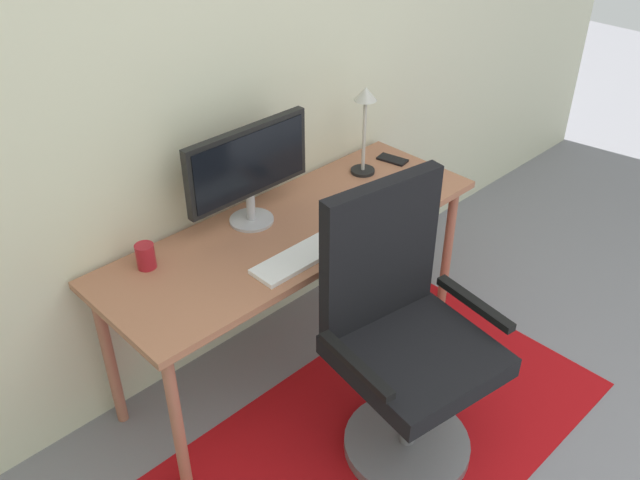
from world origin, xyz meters
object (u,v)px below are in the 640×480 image
object	(u,v)px
desk_lamp	(365,115)
computer_mouse	(365,224)
cell_phone	(392,159)
office_chair	(402,348)
coffee_cup	(146,256)
desk	(295,241)
monitor	(248,167)
keyboard	(303,255)

from	to	relation	value
desk_lamp	computer_mouse	bearing A→B (deg)	-135.96
cell_phone	office_chair	size ratio (longest dim) A/B	0.13
computer_mouse	coffee_cup	bearing A→B (deg)	153.96
desk	monitor	distance (m)	0.37
coffee_cup	office_chair	size ratio (longest dim) A/B	0.09
desk	desk_lamp	bearing A→B (deg)	12.82
desk	office_chair	distance (m)	0.64
monitor	desk_lamp	world-z (taller)	monitor
coffee_cup	keyboard	bearing A→B (deg)	-38.19
computer_mouse	desk_lamp	world-z (taller)	desk_lamp
desk	cell_phone	size ratio (longest dim) A/B	11.87
computer_mouse	office_chair	bearing A→B (deg)	-119.65
coffee_cup	desk_lamp	size ratio (longest dim) A/B	0.24
monitor	coffee_cup	bearing A→B (deg)	177.04
desk	coffee_cup	world-z (taller)	coffee_cup
cell_phone	desk_lamp	xyz separation A→B (m)	(-0.19, 0.02, 0.28)
cell_phone	office_chair	world-z (taller)	office_chair
cell_phone	office_chair	bearing A→B (deg)	-148.20
coffee_cup	office_chair	distance (m)	0.99
coffee_cup	computer_mouse	bearing A→B (deg)	-26.04
keyboard	desk_lamp	distance (m)	0.77
keyboard	monitor	bearing A→B (deg)	86.01
monitor	desk_lamp	distance (m)	0.63
cell_phone	desk_lamp	size ratio (longest dim) A/B	0.34
desk	monitor	size ratio (longest dim) A/B	2.92
keyboard	desk_lamp	world-z (taller)	desk_lamp
desk	coffee_cup	bearing A→B (deg)	163.28
keyboard	coffee_cup	world-z (taller)	coffee_cup
monitor	desk	bearing A→B (deg)	-56.25
desk	monitor	xyz separation A→B (m)	(-0.10, 0.15, 0.32)
monitor	keyboard	bearing A→B (deg)	-93.99
keyboard	computer_mouse	xyz separation A→B (m)	(0.32, -0.02, 0.01)
keyboard	coffee_cup	distance (m)	0.58
coffee_cup	desk_lamp	bearing A→B (deg)	-2.66
monitor	keyboard	xyz separation A→B (m)	(-0.02, -0.33, -0.24)
computer_mouse	desk_lamp	size ratio (longest dim) A/B	0.25
coffee_cup	desk_lamp	xyz separation A→B (m)	(1.11, -0.05, 0.23)
keyboard	coffee_cup	bearing A→B (deg)	141.81
desk	keyboard	size ratio (longest dim) A/B	3.87
monitor	cell_phone	xyz separation A→B (m)	(0.82, -0.04, -0.25)
monitor	cell_phone	size ratio (longest dim) A/B	4.06
cell_phone	monitor	bearing A→B (deg)	165.18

